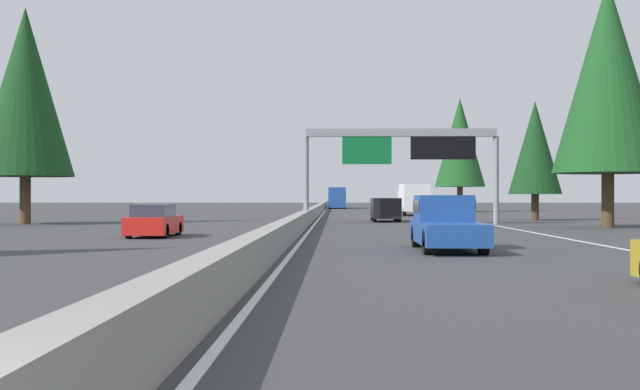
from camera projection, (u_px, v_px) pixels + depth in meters
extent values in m
plane|color=#38383A|center=(315.00, 219.00, 62.51)|extent=(320.00, 320.00, 0.00)
cube|color=gray|center=(318.00, 209.00, 82.52)|extent=(180.00, 0.56, 0.90)
cube|color=silver|center=(444.00, 216.00, 72.27)|extent=(160.00, 0.16, 0.01)
cube|color=silver|center=(321.00, 216.00, 72.51)|extent=(160.00, 0.16, 0.01)
cylinder|color=gray|center=(306.00, 180.00, 51.44)|extent=(0.36, 0.36, 5.70)
cylinder|color=gray|center=(496.00, 180.00, 51.17)|extent=(0.36, 0.36, 5.70)
cube|color=gray|center=(401.00, 133.00, 51.31)|extent=(0.50, 12.32, 0.50)
cube|color=#0C602D|center=(367.00, 150.00, 51.20)|extent=(0.12, 3.20, 1.90)
cube|color=black|center=(443.00, 148.00, 51.10)|extent=(0.16, 4.20, 1.50)
cube|color=#1E4793|center=(447.00, 232.00, 26.41)|extent=(5.60, 2.00, 0.70)
cube|color=#1E4793|center=(443.00, 208.00, 27.42)|extent=(2.24, 1.84, 0.90)
cube|color=#2D3847|center=(443.00, 206.00, 27.42)|extent=(2.02, 1.92, 0.41)
cylinder|color=black|center=(416.00, 236.00, 28.27)|extent=(0.80, 0.28, 0.80)
cylinder|color=black|center=(464.00, 236.00, 28.24)|extent=(0.80, 0.28, 0.80)
cylinder|color=black|center=(428.00, 242.00, 24.58)|extent=(0.80, 0.28, 0.80)
cylinder|color=black|center=(483.00, 242.00, 24.54)|extent=(0.80, 0.28, 0.80)
cube|color=black|center=(385.00, 208.00, 57.02)|extent=(5.00, 1.95, 1.44)
cube|color=#2D3847|center=(387.00, 205.00, 54.72)|extent=(0.08, 1.48, 0.56)
cylinder|color=black|center=(372.00, 216.00, 58.74)|extent=(0.70, 0.24, 0.70)
cylinder|color=black|center=(395.00, 216.00, 58.70)|extent=(0.70, 0.24, 0.70)
cylinder|color=black|center=(375.00, 217.00, 55.34)|extent=(0.70, 0.24, 0.70)
cylinder|color=black|center=(399.00, 217.00, 55.30)|extent=(0.70, 0.24, 0.70)
cube|color=#2D6B38|center=(337.00, 204.00, 130.15)|extent=(4.40, 1.80, 0.76)
cube|color=#2D3847|center=(337.00, 200.00, 129.93)|extent=(2.46, 1.51, 0.56)
cylinder|color=black|center=(332.00, 205.00, 131.58)|extent=(0.64, 0.22, 0.64)
cylinder|color=black|center=(342.00, 205.00, 131.54)|extent=(0.64, 0.22, 0.64)
cylinder|color=black|center=(332.00, 205.00, 128.76)|extent=(0.64, 0.22, 0.64)
cylinder|color=black|center=(342.00, 205.00, 128.73)|extent=(0.64, 0.22, 0.64)
cube|color=white|center=(414.00, 198.00, 73.87)|extent=(6.12, 2.40, 2.50)
cube|color=white|center=(410.00, 200.00, 78.12)|extent=(2.38, 2.30, 1.90)
cylinder|color=black|center=(400.00, 210.00, 77.97)|extent=(0.90, 0.28, 0.90)
cylinder|color=black|center=(421.00, 210.00, 77.92)|extent=(0.90, 0.28, 0.90)
cylinder|color=black|center=(405.00, 211.00, 72.19)|extent=(0.90, 0.28, 0.90)
cylinder|color=black|center=(428.00, 211.00, 72.14)|extent=(0.90, 0.28, 0.90)
cube|color=#1E4793|center=(337.00, 197.00, 118.29)|extent=(11.50, 2.50, 2.90)
cube|color=#2D3847|center=(337.00, 195.00, 118.29)|extent=(11.04, 2.55, 0.84)
cylinder|color=black|center=(330.00, 205.00, 122.34)|extent=(1.00, 0.30, 1.00)
cylinder|color=black|center=(344.00, 205.00, 122.29)|extent=(1.00, 0.30, 1.00)
cylinder|color=black|center=(330.00, 205.00, 114.29)|extent=(1.00, 0.30, 1.00)
cylinder|color=black|center=(345.00, 205.00, 114.24)|extent=(1.00, 0.30, 1.00)
cube|color=red|center=(154.00, 225.00, 35.52)|extent=(4.40, 1.80, 0.76)
cube|color=#2D3847|center=(153.00, 210.00, 35.30)|extent=(2.46, 1.51, 0.56)
cylinder|color=black|center=(145.00, 228.00, 36.94)|extent=(0.64, 0.22, 0.64)
cylinder|color=black|center=(178.00, 228.00, 36.91)|extent=(0.64, 0.22, 0.64)
cylinder|color=black|center=(129.00, 231.00, 34.13)|extent=(0.64, 0.22, 0.64)
cylinder|color=black|center=(165.00, 231.00, 34.09)|extent=(0.64, 0.22, 0.64)
cylinder|color=#4C3823|center=(608.00, 200.00, 45.69)|extent=(0.71, 0.71, 3.16)
cone|color=#194C1E|center=(608.00, 76.00, 45.70)|extent=(6.33, 6.33, 11.22)
cylinder|color=#4C3823|center=(535.00, 207.00, 59.80)|extent=(0.58, 0.58, 1.99)
cone|color=#143D19|center=(535.00, 148.00, 59.81)|extent=(3.98, 3.98, 7.05)
cylinder|color=#4C3823|center=(460.00, 199.00, 92.77)|extent=(0.68, 0.68, 2.94)
cone|color=#194C1E|center=(460.00, 142.00, 92.78)|extent=(5.89, 5.89, 10.44)
cylinder|color=#4C3823|center=(25.00, 200.00, 51.48)|extent=(0.70, 0.70, 3.12)
cone|color=#143D19|center=(25.00, 92.00, 51.49)|extent=(6.24, 6.24, 11.06)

